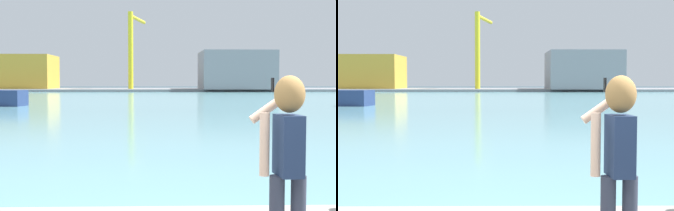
{
  "view_description": "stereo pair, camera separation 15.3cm",
  "coord_description": "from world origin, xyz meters",
  "views": [
    {
      "loc": [
        -0.78,
        -4.22,
        2.16
      ],
      "look_at": [
        -0.57,
        3.27,
        1.75
      ],
      "focal_mm": 49.99,
      "sensor_mm": 36.0,
      "label": 1
    },
    {
      "loc": [
        -0.63,
        -4.22,
        2.16
      ],
      "look_at": [
        -0.57,
        3.27,
        1.75
      ],
      "focal_mm": 49.99,
      "sensor_mm": 36.0,
      "label": 2
    }
  ],
  "objects": [
    {
      "name": "warehouse_right",
      "position": [
        15.1,
        86.94,
        4.11
      ],
      "size": [
        13.76,
        12.8,
        7.28
      ],
      "primitive_type": "cube",
      "color": "gray",
      "rests_on": "far_shore_dock"
    },
    {
      "name": "person_photographer",
      "position": [
        0.43,
        0.01,
        1.53
      ],
      "size": [
        0.53,
        0.55,
        1.74
      ],
      "rotation": [
        0.0,
        0.0,
        1.62
      ],
      "color": "#2D3342",
      "rests_on": "quay_promenade"
    },
    {
      "name": "port_crane",
      "position": [
        -5.15,
        89.53,
        9.83
      ],
      "size": [
        3.24,
        11.52,
        15.12
      ],
      "color": "yellow",
      "rests_on": "far_shore_dock"
    },
    {
      "name": "ground_plane",
      "position": [
        0.0,
        50.0,
        0.0
      ],
      "size": [
        220.0,
        220.0,
        0.0
      ],
      "primitive_type": "plane",
      "color": "#334751"
    },
    {
      "name": "warehouse_left",
      "position": [
        -27.73,
        93.0,
        3.88
      ],
      "size": [
        12.32,
        11.89,
        6.81
      ],
      "primitive_type": "cube",
      "color": "gold",
      "rests_on": "far_shore_dock"
    },
    {
      "name": "far_shore_dock",
      "position": [
        0.0,
        92.0,
        0.24
      ],
      "size": [
        140.0,
        20.0,
        0.47
      ],
      "primitive_type": "cube",
      "color": "gray",
      "rests_on": "ground_plane"
    },
    {
      "name": "harbor_water",
      "position": [
        0.0,
        52.0,
        0.01
      ],
      "size": [
        140.0,
        100.0,
        0.02
      ],
      "primitive_type": "cube",
      "color": "#6BA8B2",
      "rests_on": "ground_plane"
    }
  ]
}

